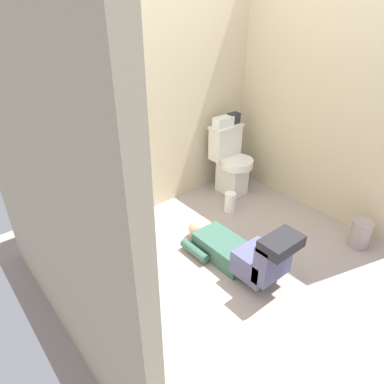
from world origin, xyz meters
TOP-DOWN VIEW (x-y plane):
  - ground_plane at (0.00, 0.00)m, footprint 3.02×3.00m
  - wall_back at (0.00, 1.04)m, footprint 2.68×0.08m
  - wall_left at (-1.30, 0.00)m, footprint 0.08×2.00m
  - wall_right at (1.30, 0.00)m, footprint 0.08×2.00m
  - toilet at (0.85, 0.75)m, footprint 0.36×0.46m
  - vanity_cabinet at (-0.84, 0.67)m, footprint 0.60×0.52m
  - faucet at (-0.84, 0.81)m, footprint 0.02×0.02m
  - person_plumber at (0.00, -0.23)m, footprint 0.39×1.06m
  - tissue_box at (0.81, 0.84)m, footprint 0.22×0.11m
  - toiletry_bag at (0.96, 0.84)m, footprint 0.12×0.09m
  - soap_dispenser at (-1.03, 0.79)m, footprint 0.06×0.06m
  - bottle_amber at (-0.93, 0.78)m, footprint 0.04×0.04m
  - bottle_blue at (-0.87, 0.73)m, footprint 0.05×0.05m
  - bottle_green at (-0.79, 0.83)m, footprint 0.05×0.05m
  - bottle_pink at (-0.72, 0.75)m, footprint 0.05×0.05m
  - trash_can at (1.04, -0.70)m, footprint 0.17×0.17m
  - paper_towel_roll at (0.55, 0.43)m, footprint 0.11×0.11m

SIDE VIEW (x-z plane):
  - ground_plane at x=0.00m, z-range -0.04..0.00m
  - paper_towel_roll at x=0.55m, z-range 0.00..0.21m
  - trash_can at x=1.04m, z-range 0.00..0.26m
  - person_plumber at x=0.00m, z-range -0.08..0.44m
  - toilet at x=0.85m, z-range -0.01..0.74m
  - vanity_cabinet at x=-0.84m, z-range 0.01..0.83m
  - tissue_box at x=0.81m, z-range 0.75..0.85m
  - toiletry_bag at x=0.96m, z-range 0.75..0.86m
  - faucet at x=-0.84m, z-range 0.82..0.92m
  - bottle_green at x=-0.79m, z-range 0.82..0.93m
  - bottle_blue at x=-0.87m, z-range 0.82..0.93m
  - bottle_amber at x=-0.93m, z-range 0.82..0.95m
  - soap_dispenser at x=-1.03m, z-range 0.80..0.97m
  - bottle_pink at x=-0.72m, z-range 0.82..0.99m
  - wall_back at x=0.00m, z-range 0.00..2.40m
  - wall_left at x=-1.30m, z-range 0.00..2.40m
  - wall_right at x=1.30m, z-range 0.00..2.40m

